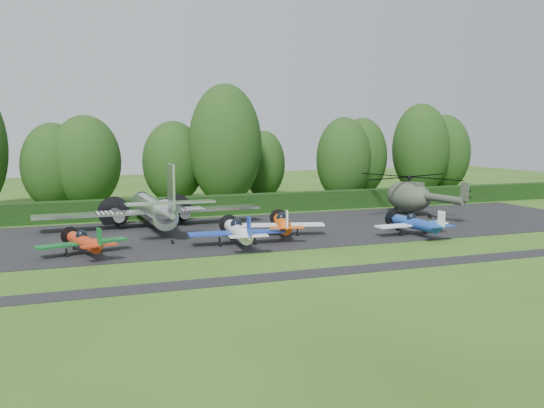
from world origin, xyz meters
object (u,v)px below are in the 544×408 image
object	(u,v)px
transport_plane	(153,210)
helicopter	(409,194)
light_plane_red	(84,242)
light_plane_white	(238,231)
light_plane_blue	(415,223)
sign_board	(451,193)
light_plane_orange	(282,224)

from	to	relation	value
transport_plane	helicopter	xyz separation A→B (m)	(26.32, 0.26, 0.38)
light_plane_red	light_plane_white	distance (m)	11.08
light_plane_blue	sign_board	bearing A→B (deg)	49.75
light_plane_red	helicopter	xyz separation A→B (m)	(32.72, 9.69, 1.16)
light_plane_blue	helicopter	world-z (taller)	helicopter
sign_board	transport_plane	bearing A→B (deg)	-173.04
light_plane_red	helicopter	distance (m)	34.14
transport_plane	light_plane_white	world-z (taller)	transport_plane
light_plane_white	sign_board	world-z (taller)	light_plane_white
sign_board	light_plane_blue	bearing A→B (deg)	-137.17
helicopter	sign_board	size ratio (longest dim) A/B	4.58
helicopter	light_plane_red	bearing A→B (deg)	-158.00
sign_board	light_plane_white	bearing A→B (deg)	-155.79
sign_board	helicopter	bearing A→B (deg)	-150.92
light_plane_white	sign_board	xyz separation A→B (m)	(31.77, 16.69, 0.04)
light_plane_red	helicopter	world-z (taller)	helicopter
light_plane_orange	helicopter	size ratio (longest dim) A/B	0.50
light_plane_white	light_plane_orange	bearing A→B (deg)	24.49
light_plane_red	light_plane_white	size ratio (longest dim) A/B	0.86
transport_plane	light_plane_orange	xyz separation A→B (m)	(9.27, -7.34, -0.67)
light_plane_red	light_plane_orange	bearing A→B (deg)	22.76
transport_plane	light_plane_blue	world-z (taller)	transport_plane
light_plane_red	light_plane_blue	world-z (taller)	light_plane_blue
light_plane_blue	helicopter	xyz separation A→B (m)	(6.56, 11.01, 1.11)
light_plane_red	sign_board	world-z (taller)	light_plane_red
helicopter	light_plane_orange	bearing A→B (deg)	-150.47
helicopter	transport_plane	bearing A→B (deg)	-173.92
light_plane_orange	light_plane_blue	size ratio (longest dim) A/B	1.06
helicopter	sign_board	world-z (taller)	helicopter
light_plane_red	light_plane_orange	size ratio (longest dim) A/B	0.90
light_plane_white	sign_board	bearing A→B (deg)	22.50
light_plane_orange	light_plane_blue	bearing A→B (deg)	-33.47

